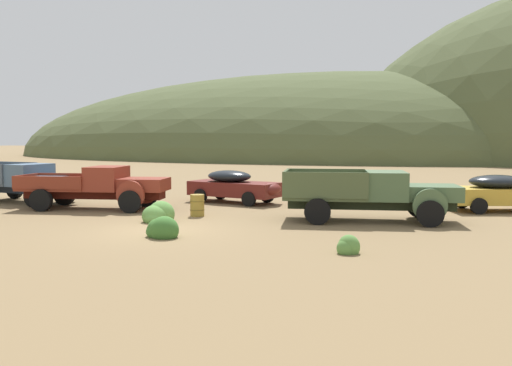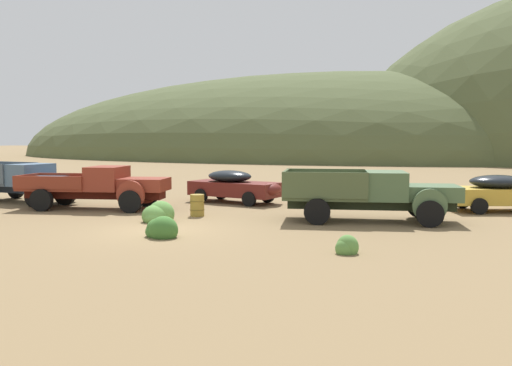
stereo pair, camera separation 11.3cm
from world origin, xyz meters
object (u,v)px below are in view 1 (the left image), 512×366
at_px(car_oxblood, 236,186).
at_px(truck_weathered_green, 381,194).
at_px(truck_chalk_blue, 28,182).
at_px(truck_rust_red, 105,187).
at_px(car_faded_yellow, 507,192).
at_px(oil_drum_spare, 197,205).

distance_m(car_oxblood, truck_weathered_green, 8.06).
relative_size(truck_chalk_blue, truck_weathered_green, 0.90).
height_order(truck_rust_red, car_faded_yellow, truck_rust_red).
xyz_separation_m(truck_chalk_blue, car_faded_yellow, (21.55, 4.31, -0.20)).
xyz_separation_m(truck_chalk_blue, car_oxblood, (9.52, 3.25, -0.20)).
height_order(truck_rust_red, car_oxblood, truck_rust_red).
bearing_deg(truck_chalk_blue, oil_drum_spare, -2.57).
bearing_deg(truck_chalk_blue, car_oxblood, 24.26).
bearing_deg(car_oxblood, truck_chalk_blue, -149.40).
xyz_separation_m(truck_chalk_blue, truck_weathered_green, (16.76, -0.28, 0.01)).
distance_m(car_oxblood, oil_drum_spare, 4.61).
relative_size(car_faded_yellow, oil_drum_spare, 5.90).
height_order(car_oxblood, oil_drum_spare, car_oxblood).
bearing_deg(truck_chalk_blue, truck_rust_red, -3.34).
bearing_deg(oil_drum_spare, car_faded_yellow, 25.34).
distance_m(truck_chalk_blue, car_faded_yellow, 21.98).
relative_size(truck_chalk_blue, car_oxblood, 1.24).
bearing_deg(truck_chalk_blue, car_faded_yellow, 16.69).
xyz_separation_m(truck_chalk_blue, oil_drum_spare, (9.62, -1.34, -0.58)).
bearing_deg(truck_weathered_green, truck_rust_red, 170.94).
xyz_separation_m(truck_rust_red, truck_weathered_green, (11.87, 0.47, 0.03)).
distance_m(truck_chalk_blue, truck_rust_red, 4.95).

